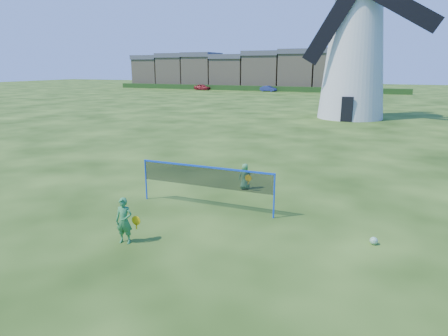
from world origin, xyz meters
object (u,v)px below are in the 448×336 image
player_girl (124,221)px  badminton_net (206,177)px  play_ball (374,241)px  car_left (202,87)px  car_right (268,89)px  windmill (355,49)px  player_boy (245,176)px

player_girl → badminton_net: bearing=64.4°
badminton_net → play_ball: bearing=-8.3°
car_left → car_right: size_ratio=1.08×
windmill → car_left: bearing=133.1°
windmill → car_right: windmill is taller
player_boy → play_ball: player_boy is taller
windmill → player_boy: bearing=-93.9°
badminton_net → car_left: bearing=115.9°
player_boy → car_left: size_ratio=0.30×
player_boy → play_ball: bearing=122.9°
player_girl → player_boy: size_ratio=1.26×
windmill → car_right: 41.55m
player_girl → car_left: player_girl is taller
badminton_net → player_boy: (0.54, 2.63, -0.60)m
player_girl → car_right: player_girl is taller
player_boy → windmill: bearing=-117.0°
player_boy → car_right: car_right is taller
badminton_net → player_boy: size_ratio=4.70×
windmill → car_left: size_ratio=5.23×
player_boy → play_ball: size_ratio=4.88×
windmill → play_ball: bearing=-83.3°
windmill → car_right: (-19.01, 36.47, -5.94)m
player_girl → player_boy: player_girl is taller
player_girl → play_ball: bearing=11.0°
car_left → car_right: (14.15, 0.98, -0.06)m
car_left → play_ball: bearing=-143.7°
play_ball → car_right: car_right is taller
car_right → windmill: bearing=-138.5°
car_right → play_ball: bearing=-147.1°
player_girl → play_ball: (6.60, 2.64, -0.56)m
play_ball → badminton_net: bearing=171.7°
player_boy → car_right: bearing=-97.6°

